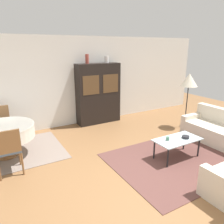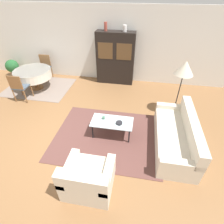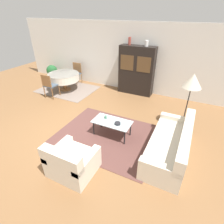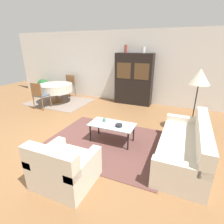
{
  "view_description": "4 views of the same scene",
  "coord_description": "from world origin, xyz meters",
  "px_view_note": "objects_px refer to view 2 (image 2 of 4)",
  "views": [
    {
      "loc": [
        -2.19,
        -2.74,
        2.39
      ],
      "look_at": [
        0.2,
        1.4,
        0.95
      ],
      "focal_mm": 35.0,
      "sensor_mm": 36.0,
      "label": 1
    },
    {
      "loc": [
        1.83,
        -2.96,
        3.28
      ],
      "look_at": [
        1.24,
        0.34,
        0.75
      ],
      "focal_mm": 28.0,
      "sensor_mm": 36.0,
      "label": 2
    },
    {
      "loc": [
        2.98,
        -3.17,
        3.07
      ],
      "look_at": [
        1.24,
        0.34,
        0.75
      ],
      "focal_mm": 28.0,
      "sensor_mm": 36.0,
      "label": 3
    },
    {
      "loc": [
        2.68,
        -3.01,
        2.14
      ],
      "look_at": [
        1.24,
        0.34,
        0.75
      ],
      "focal_mm": 28.0,
      "sensor_mm": 36.0,
      "label": 4
    }
  ],
  "objects_px": {
    "dining_chair_near": "(19,86)",
    "dining_chair_far": "(44,66)",
    "armchair": "(88,179)",
    "vase_tall": "(106,26)",
    "coffee_table": "(112,123)",
    "bowl": "(119,123)",
    "vase_short": "(125,28)",
    "display_cabinet": "(115,59)",
    "potted_plant": "(12,67)",
    "couch": "(177,136)",
    "dining_table": "(33,74)",
    "floor_lamp": "(185,69)",
    "cup": "(104,118)"
  },
  "relations": [
    {
      "from": "display_cabinet",
      "to": "potted_plant",
      "type": "height_order",
      "value": "display_cabinet"
    },
    {
      "from": "display_cabinet",
      "to": "dining_chair_far",
      "type": "xyz_separation_m",
      "value": [
        -2.85,
        -0.19,
        -0.4
      ]
    },
    {
      "from": "dining_table",
      "to": "cup",
      "type": "bearing_deg",
      "value": -32.21
    },
    {
      "from": "couch",
      "to": "dining_chair_far",
      "type": "distance_m",
      "value": 5.67
    },
    {
      "from": "coffee_table",
      "to": "bowl",
      "type": "xyz_separation_m",
      "value": [
        0.19,
        -0.05,
        0.07
      ]
    },
    {
      "from": "couch",
      "to": "dining_chair_far",
      "type": "bearing_deg",
      "value": 58.95
    },
    {
      "from": "display_cabinet",
      "to": "couch",
      "type": "bearing_deg",
      "value": -57.28
    },
    {
      "from": "dining_chair_far",
      "to": "bowl",
      "type": "height_order",
      "value": "dining_chair_far"
    },
    {
      "from": "dining_table",
      "to": "potted_plant",
      "type": "distance_m",
      "value": 1.7
    },
    {
      "from": "coffee_table",
      "to": "bowl",
      "type": "distance_m",
      "value": 0.21
    },
    {
      "from": "cup",
      "to": "vase_short",
      "type": "bearing_deg",
      "value": 87.51
    },
    {
      "from": "floor_lamp",
      "to": "potted_plant",
      "type": "bearing_deg",
      "value": 166.85
    },
    {
      "from": "armchair",
      "to": "dining_table",
      "type": "height_order",
      "value": "armchair"
    },
    {
      "from": "armchair",
      "to": "dining_chair_far",
      "type": "bearing_deg",
      "value": 125.08
    },
    {
      "from": "dining_table",
      "to": "vase_short",
      "type": "height_order",
      "value": "vase_short"
    },
    {
      "from": "cup",
      "to": "armchair",
      "type": "bearing_deg",
      "value": -88.35
    },
    {
      "from": "couch",
      "to": "vase_tall",
      "type": "xyz_separation_m",
      "value": [
        -2.35,
        3.11,
        1.74
      ]
    },
    {
      "from": "dining_table",
      "to": "potted_plant",
      "type": "relative_size",
      "value": 1.87
    },
    {
      "from": "dining_chair_near",
      "to": "dining_chair_far",
      "type": "bearing_deg",
      "value": 90.0
    },
    {
      "from": "armchair",
      "to": "vase_short",
      "type": "relative_size",
      "value": 4.37
    },
    {
      "from": "floor_lamp",
      "to": "cup",
      "type": "height_order",
      "value": "floor_lamp"
    },
    {
      "from": "dining_table",
      "to": "dining_chair_far",
      "type": "height_order",
      "value": "dining_chair_far"
    },
    {
      "from": "display_cabinet",
      "to": "dining_chair_far",
      "type": "bearing_deg",
      "value": -176.17
    },
    {
      "from": "dining_chair_near",
      "to": "vase_short",
      "type": "xyz_separation_m",
      "value": [
        3.16,
        1.91,
        1.45
      ]
    },
    {
      "from": "couch",
      "to": "dining_chair_far",
      "type": "height_order",
      "value": "dining_chair_far"
    },
    {
      "from": "display_cabinet",
      "to": "vase_tall",
      "type": "bearing_deg",
      "value": 179.85
    },
    {
      "from": "couch",
      "to": "coffee_table",
      "type": "relative_size",
      "value": 1.98
    },
    {
      "from": "armchair",
      "to": "vase_tall",
      "type": "bearing_deg",
      "value": 97.15
    },
    {
      "from": "armchair",
      "to": "dining_table",
      "type": "distance_m",
      "value": 4.68
    },
    {
      "from": "floor_lamp",
      "to": "vase_short",
      "type": "bearing_deg",
      "value": 136.59
    },
    {
      "from": "cup",
      "to": "bowl",
      "type": "relative_size",
      "value": 0.5
    },
    {
      "from": "vase_short",
      "to": "vase_tall",
      "type": "bearing_deg",
      "value": 180.0
    },
    {
      "from": "couch",
      "to": "vase_tall",
      "type": "bearing_deg",
      "value": 37.03
    },
    {
      "from": "armchair",
      "to": "floor_lamp",
      "type": "distance_m",
      "value": 3.61
    },
    {
      "from": "armchair",
      "to": "vase_tall",
      "type": "height_order",
      "value": "vase_tall"
    },
    {
      "from": "dining_chair_near",
      "to": "bowl",
      "type": "height_order",
      "value": "dining_chair_near"
    },
    {
      "from": "display_cabinet",
      "to": "floor_lamp",
      "type": "relative_size",
      "value": 1.16
    },
    {
      "from": "display_cabinet",
      "to": "potted_plant",
      "type": "bearing_deg",
      "value": -177.22
    },
    {
      "from": "dining_chair_near",
      "to": "cup",
      "type": "relative_size",
      "value": 11.94
    },
    {
      "from": "display_cabinet",
      "to": "dining_table",
      "type": "xyz_separation_m",
      "value": [
        -2.85,
        -1.05,
        -0.37
      ]
    },
    {
      "from": "armchair",
      "to": "vase_tall",
      "type": "relative_size",
      "value": 3.28
    },
    {
      "from": "dining_table",
      "to": "dining_chair_far",
      "type": "relative_size",
      "value": 1.37
    },
    {
      "from": "bowl",
      "to": "vase_short",
      "type": "xyz_separation_m",
      "value": [
        -0.29,
        3.08,
        1.52
      ]
    },
    {
      "from": "armchair",
      "to": "display_cabinet",
      "type": "relative_size",
      "value": 0.48
    },
    {
      "from": "couch",
      "to": "potted_plant",
      "type": "distance_m",
      "value": 6.96
    },
    {
      "from": "armchair",
      "to": "bowl",
      "type": "bearing_deg",
      "value": 76.0
    },
    {
      "from": "dining_table",
      "to": "vase_short",
      "type": "distance_m",
      "value": 3.62
    },
    {
      "from": "armchair",
      "to": "dining_chair_far",
      "type": "height_order",
      "value": "dining_chair_far"
    },
    {
      "from": "bowl",
      "to": "vase_short",
      "type": "relative_size",
      "value": 0.76
    },
    {
      "from": "vase_tall",
      "to": "potted_plant",
      "type": "height_order",
      "value": "vase_tall"
    }
  ]
}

